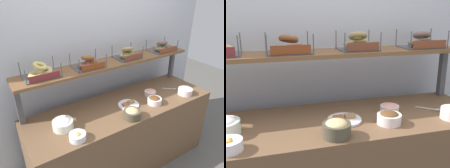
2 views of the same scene
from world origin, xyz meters
TOP-DOWN VIEW (x-y plane):
  - ground_plane at (0.00, 0.00)m, footprint 8.00×8.00m
  - back_wall at (0.00, 0.55)m, footprint 3.36×0.06m
  - deli_counter at (0.00, 0.00)m, footprint 2.16×0.70m
  - shelf_riser_left at (-1.02, 0.27)m, footprint 0.05×0.05m
  - shelf_riser_right at (1.02, 0.27)m, footprint 0.05×0.05m
  - upper_shelf at (0.00, 0.27)m, footprint 2.12×0.32m
  - bowl_cream_cheese at (-0.72, -0.03)m, footprint 0.19×0.19m
  - bowl_hummus at (-0.07, -0.24)m, footprint 0.17×0.17m
  - bowl_lox_spread at (0.40, 0.01)m, footprint 0.14×0.14m
  - bowl_potato_salad at (0.78, -0.20)m, footprint 0.17×0.17m
  - bowl_chocolate_spread at (0.31, -0.16)m, footprint 0.16×0.16m
  - bowl_fruit_salad at (-0.67, -0.24)m, footprint 0.15×0.15m
  - serving_plate_white at (0.04, -0.04)m, footprint 0.23×0.23m
  - serving_spoon_near_plate at (0.73, -0.03)m, footprint 0.15×0.13m
  - bagel_basket_plain at (-0.77, 0.28)m, footprint 0.33×0.25m
  - bagel_basket_cinnamon_raisin at (-0.28, 0.27)m, footprint 0.32×0.26m
  - bagel_basket_everything at (0.24, 0.27)m, footprint 0.29×0.26m
  - bagel_basket_poppy at (0.78, 0.26)m, footprint 0.34×0.25m

SIDE VIEW (x-z plane):
  - ground_plane at x=0.00m, z-range 0.00..0.00m
  - deli_counter at x=0.00m, z-range 0.00..0.85m
  - serving_spoon_near_plate at x=0.73m, z-range 0.85..0.86m
  - serving_plate_white at x=0.04m, z-range 0.84..0.88m
  - bowl_fruit_salad at x=-0.67m, z-range 0.85..0.92m
  - bowl_lox_spread at x=0.40m, z-range 0.85..0.92m
  - bowl_chocolate_spread at x=0.31m, z-range 0.85..0.93m
  - bowl_potato_salad at x=0.78m, z-range 0.85..0.94m
  - bowl_cream_cheese at x=-0.72m, z-range 0.85..0.96m
  - bowl_hummus at x=-0.07m, z-range 0.85..0.96m
  - shelf_riser_left at x=-1.02m, z-range 0.85..1.25m
  - shelf_riser_right at x=1.02m, z-range 0.85..1.25m
  - back_wall at x=0.00m, z-range 0.00..2.40m
  - upper_shelf at x=0.00m, z-range 1.25..1.28m
  - bagel_basket_cinnamon_raisin at x=-0.28m, z-range 1.26..1.40m
  - bagel_basket_poppy at x=0.78m, z-range 1.26..1.40m
  - bagel_basket_plain at x=-0.77m, z-range 1.25..1.40m
  - bagel_basket_everything at x=0.24m, z-range 1.26..1.40m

